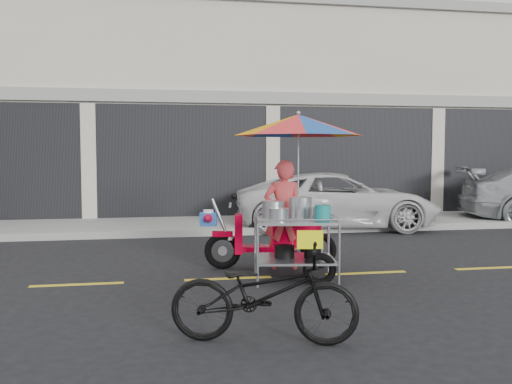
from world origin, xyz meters
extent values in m
plane|color=black|center=(0.00, 0.00, 0.00)|extent=(90.00, 90.00, 0.00)
cube|color=gray|center=(0.00, 5.50, 0.07)|extent=(45.00, 3.00, 0.15)
cube|color=beige|center=(0.00, 10.50, 4.00)|extent=(36.00, 8.00, 8.00)
cube|color=black|center=(0.00, 6.47, 1.45)|extent=(35.28, 0.06, 2.90)
cube|color=gray|center=(0.00, 6.45, 3.10)|extent=(36.00, 0.12, 0.30)
cube|color=gold|center=(0.00, 0.00, 0.00)|extent=(42.00, 0.10, 0.01)
imported|color=silver|center=(1.12, 4.70, 0.64)|extent=(4.83, 2.71, 1.27)
imported|color=black|center=(-2.03, -2.67, 0.45)|extent=(1.82, 1.07, 0.90)
torus|color=black|center=(-1.99, 0.68, 0.27)|extent=(0.56, 0.18, 0.55)
torus|color=black|center=(-0.57, 0.47, 0.27)|extent=(0.56, 0.18, 0.55)
cylinder|color=#9EA0A5|center=(-1.99, 0.68, 0.27)|extent=(0.14, 0.08, 0.13)
cylinder|color=#9EA0A5|center=(-0.57, 0.47, 0.27)|extent=(0.14, 0.08, 0.13)
cube|color=#C10020|center=(-1.99, 0.68, 0.53)|extent=(0.32, 0.16, 0.08)
cylinder|color=#9EA0A5|center=(-1.99, 0.68, 0.67)|extent=(0.35, 0.10, 0.77)
cube|color=#C10020|center=(-1.75, 0.65, 0.53)|extent=(0.16, 0.34, 0.57)
cube|color=#C10020|center=(-1.33, 0.59, 0.31)|extent=(0.80, 0.38, 0.08)
cube|color=#C10020|center=(-0.90, 0.52, 0.53)|extent=(0.75, 0.35, 0.38)
cube|color=black|center=(-1.00, 0.54, 0.75)|extent=(0.65, 0.32, 0.10)
cylinder|color=#9EA0A5|center=(-1.88, 0.67, 0.96)|extent=(0.11, 0.53, 0.03)
sphere|color=black|center=(-1.79, 0.85, 1.07)|extent=(0.10, 0.10, 0.10)
cylinder|color=white|center=(-1.88, 0.67, 0.46)|extent=(0.13, 0.13, 0.05)
cube|color=#234FA0|center=(-2.20, 0.71, 0.75)|extent=(0.28, 0.24, 0.19)
cylinder|color=white|center=(-2.20, 0.71, 0.86)|extent=(0.17, 0.17, 0.05)
cone|color=#C10020|center=(-2.22, 0.55, 0.77)|extent=(0.20, 0.23, 0.17)
torus|color=black|center=(-0.87, -0.60, 0.21)|extent=(0.45, 0.16, 0.44)
cylinder|color=#9EA0A5|center=(-1.69, -0.57, 0.41)|extent=(0.04, 0.04, 0.81)
cylinder|color=#9EA0A5|center=(-1.57, 0.28, 0.41)|extent=(0.04, 0.04, 0.81)
cylinder|color=#9EA0A5|center=(-0.65, -0.73, 0.41)|extent=(0.04, 0.04, 0.81)
cylinder|color=#9EA0A5|center=(-0.52, 0.13, 0.41)|extent=(0.04, 0.04, 0.81)
cube|color=#9EA0A5|center=(-1.11, -0.22, 0.29)|extent=(1.17, 1.01, 0.03)
cube|color=#9EA0A5|center=(-1.11, -0.22, 0.81)|extent=(1.17, 1.01, 0.04)
cylinder|color=#9EA0A5|center=(-1.17, -0.65, 0.87)|extent=(1.05, 0.18, 0.02)
cylinder|color=#9EA0A5|center=(-1.05, 0.20, 0.87)|extent=(1.05, 0.18, 0.02)
cylinder|color=#9EA0A5|center=(-1.63, -0.14, 0.87)|extent=(0.15, 0.86, 0.02)
cylinder|color=#9EA0A5|center=(-0.59, -0.30, 0.87)|extent=(0.15, 0.86, 0.02)
cylinder|color=#9EA0A5|center=(-1.05, 0.20, 0.29)|extent=(0.14, 0.72, 0.04)
cylinder|color=#9EA0A5|center=(-1.05, 0.20, 0.77)|extent=(0.14, 0.72, 0.04)
cube|color=#F3F50C|center=(-1.03, -0.70, 0.62)|extent=(0.33, 0.07, 0.24)
cylinder|color=#B7B7BC|center=(-1.36, 0.01, 0.94)|extent=(0.35, 0.35, 0.21)
cylinder|color=#B7B7BC|center=(-0.98, -0.03, 0.96)|extent=(0.36, 0.36, 0.26)
cylinder|color=#B7B7BC|center=(-0.74, -0.23, 0.90)|extent=(0.27, 0.27, 0.14)
cylinder|color=#B7B7BC|center=(-1.37, -0.36, 0.91)|extent=(0.30, 0.30, 0.15)
cylinder|color=#167F7D|center=(-0.81, -0.51, 0.94)|extent=(0.24, 0.24, 0.21)
cylinder|color=black|center=(-1.25, -0.20, 0.39)|extent=(0.30, 0.30, 0.17)
cylinder|color=black|center=(-0.87, -0.26, 0.38)|extent=(0.26, 0.26, 0.15)
cylinder|color=#9EA0A5|center=(-1.05, -0.13, 1.53)|extent=(0.03, 0.03, 1.44)
sphere|color=#9EA0A5|center=(-1.05, -0.13, 2.27)|extent=(0.06, 0.06, 0.06)
imported|color=#D34042|center=(-1.09, 0.55, 0.81)|extent=(0.64, 0.47, 1.62)
camera|label=1|loc=(-3.01, -7.68, 1.74)|focal=40.00mm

